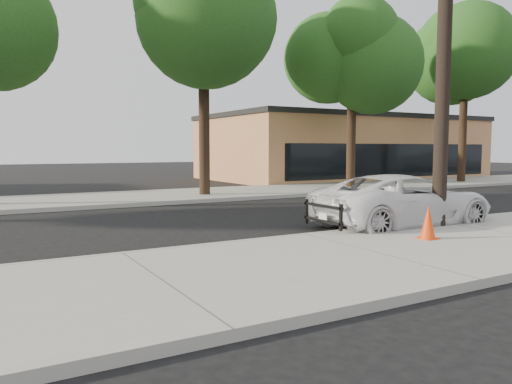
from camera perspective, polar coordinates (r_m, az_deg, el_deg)
ground at (r=12.84m, az=0.07°, el=-4.08°), size 120.00×120.00×0.00m
near_sidewalk at (r=9.40m, az=13.30°, el=-7.11°), size 90.00×4.40×0.15m
far_sidewalk at (r=20.59m, az=-11.76°, el=-0.54°), size 90.00×5.00×0.15m
curb_near at (r=11.08m, az=5.49°, el=-5.17°), size 90.00×0.12×0.16m
building_main at (r=35.02m, az=9.88°, el=4.88°), size 18.00×10.00×4.00m
utility_pole at (r=13.19m, az=20.73°, el=16.37°), size 1.40×0.34×9.00m
tree_c at (r=21.07m, az=-5.30°, el=18.38°), size 4.96×4.80×9.55m
tree_d at (r=25.50m, az=11.53°, el=14.70°), size 4.50×4.35×8.75m
tree_e at (r=31.20m, az=23.26°, el=13.21°), size 4.80×4.65×9.25m
police_cruiser at (r=13.37m, az=16.42°, el=-0.97°), size 4.98×2.41×1.37m
traffic_cone at (r=10.99m, az=19.07°, el=-3.32°), size 0.36×0.36×0.70m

